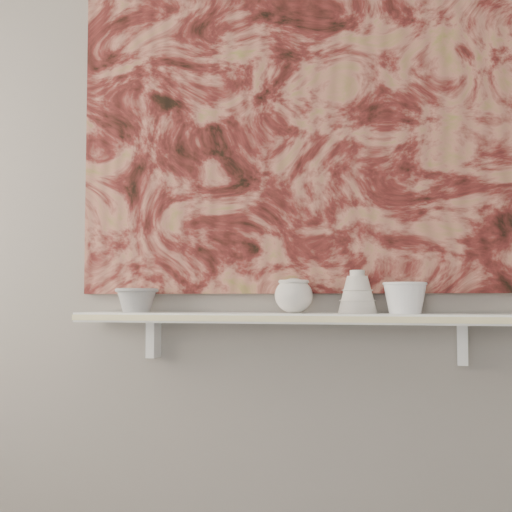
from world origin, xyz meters
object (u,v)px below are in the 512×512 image
(painting, at_px, (299,121))
(bell_vessel, at_px, (357,292))
(cup_cream, at_px, (294,296))
(shelf, at_px, (294,318))
(bowl_grey, at_px, (137,300))
(bowl_white, at_px, (405,298))

(painting, height_order, bell_vessel, painting)
(cup_cream, bearing_deg, shelf, 0.00)
(bowl_grey, xyz_separation_m, cup_cream, (0.52, 0.00, 0.01))
(shelf, bearing_deg, cup_cream, 180.00)
(painting, bearing_deg, bowl_grey, -171.23)
(shelf, xyz_separation_m, bowl_white, (0.33, 0.00, 0.06))
(shelf, height_order, cup_cream, cup_cream)
(painting, height_order, bowl_white, painting)
(shelf, xyz_separation_m, cup_cream, (-0.00, 0.00, 0.07))
(shelf, relative_size, bowl_grey, 9.96)
(bowl_grey, height_order, bowl_white, bowl_white)
(cup_cream, xyz_separation_m, bell_vessel, (0.19, 0.00, 0.01))
(bowl_grey, relative_size, bowl_white, 1.09)
(shelf, height_order, bowl_white, bowl_white)
(bowl_white, bearing_deg, shelf, 180.00)
(shelf, bearing_deg, bowl_white, 0.00)
(bowl_grey, height_order, bell_vessel, bell_vessel)
(bowl_grey, bearing_deg, shelf, 0.00)
(bowl_grey, bearing_deg, cup_cream, 0.00)
(painting, height_order, cup_cream, painting)
(bowl_grey, distance_m, bowl_white, 0.85)
(bowl_white, bearing_deg, bell_vessel, 180.00)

